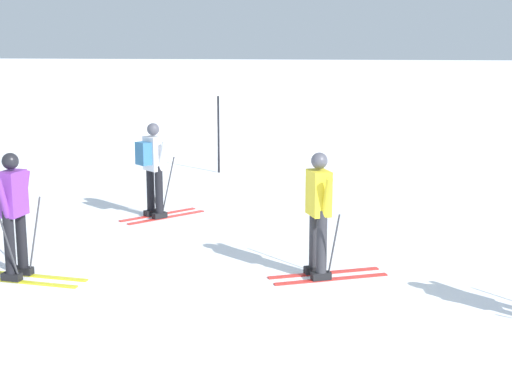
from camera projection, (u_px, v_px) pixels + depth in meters
ground_plane at (252, 349)px, 7.80m from camera, size 120.00×120.00×0.00m
far_snow_ridge at (326, 98)px, 25.33m from camera, size 80.00×6.86×2.36m
skier_yellow at (319, 212)px, 9.95m from camera, size 1.62×0.97×1.71m
skier_white at (153, 166)px, 13.30m from camera, size 1.35×1.43×1.71m
skier_purple at (12, 209)px, 9.91m from camera, size 1.64×1.00×1.71m
trail_marker_pole at (219, 135)px, 17.87m from camera, size 0.05×0.05×1.83m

